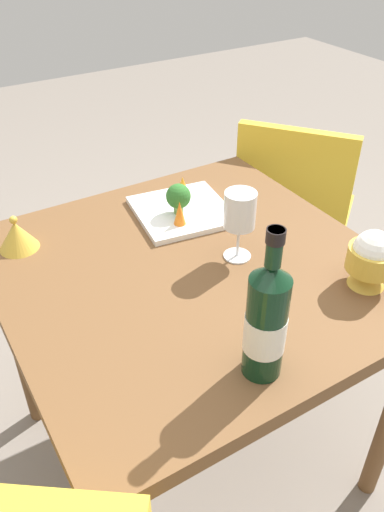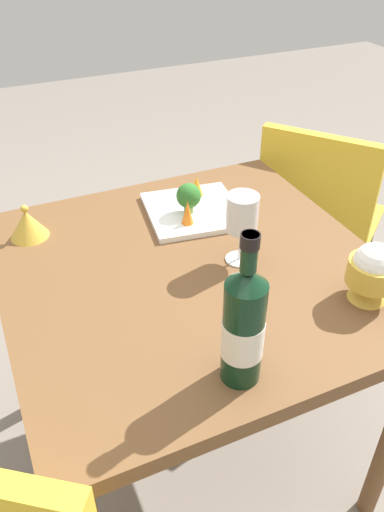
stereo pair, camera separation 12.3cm
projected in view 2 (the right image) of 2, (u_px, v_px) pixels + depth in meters
The scene contains 11 objects.
ground_plane at pixel (192, 448), 1.69m from camera, with size 8.00×8.00×0.00m, color gray.
dining_table at pixel (192, 294), 1.30m from camera, with size 0.90×0.90×0.74m.
chair_near_window at pixel (317, 212), 1.87m from camera, with size 0.56×0.56×0.85m.
wine_bottle at pixel (243, 326), 0.90m from camera, with size 0.08×0.08×0.32m.
wine_glass at pixel (242, 215), 1.20m from camera, with size 0.08×0.08×0.18m.
rice_bowl at pixel (373, 272), 1.11m from camera, with size 0.11×0.11×0.14m.
rice_bowl_lid at pixel (28, 224), 1.34m from camera, with size 0.10×0.10×0.09m.
serving_plate at pixel (193, 211), 1.45m from camera, with size 0.28×0.28×0.02m.
broccoli_floret at pixel (189, 196), 1.40m from camera, with size 0.07×0.07×0.09m.
carrot_garnish_left at pixel (196, 186), 1.49m from camera, with size 0.04×0.04×0.06m.
carrot_garnish_right at pixel (188, 212), 1.36m from camera, with size 0.03×0.03×0.07m.
Camera 2 is at (0.91, -0.41, 1.50)m, focal length 36.40 mm.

